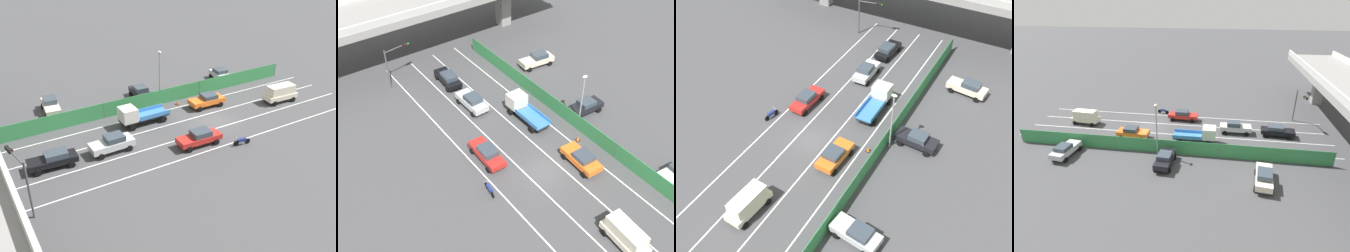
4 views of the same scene
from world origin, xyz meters
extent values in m
plane|color=#424244|center=(0.00, 0.00, 0.00)|extent=(300.00, 300.00, 0.00)
cube|color=silver|center=(-5.09, 4.05, 0.00)|extent=(0.14, 44.09, 0.01)
cube|color=silver|center=(-1.70, 4.05, 0.00)|extent=(0.14, 44.09, 0.01)
cube|color=silver|center=(1.70, 4.05, 0.00)|extent=(0.14, 44.09, 0.01)
cube|color=silver|center=(5.09, 4.05, 0.00)|extent=(0.14, 44.09, 0.01)
cube|color=#B2B2AD|center=(0.00, 23.90, 7.88)|extent=(47.14, 0.30, 0.90)
cube|color=gray|center=(-15.08, 28.09, 3.21)|extent=(1.72, 1.72, 6.43)
cube|color=#338447|center=(7.01, 4.05, 0.95)|extent=(0.06, 40.09, 1.90)
cylinder|color=#4C514C|center=(7.01, -16.00, 0.95)|extent=(0.10, 0.10, 1.90)
cylinder|color=#4C514C|center=(7.01, -2.64, 0.95)|extent=(0.10, 0.10, 1.90)
cylinder|color=#4C514C|center=(7.01, 10.73, 0.95)|extent=(0.10, 0.10, 1.90)
cylinder|color=#4C514C|center=(7.01, 24.09, 0.95)|extent=(0.10, 0.10, 1.90)
cube|color=beige|center=(0.04, -10.16, 0.77)|extent=(2.01, 4.42, 0.59)
cube|color=beige|center=(0.04, -10.16, 1.62)|extent=(1.75, 3.63, 1.10)
cylinder|color=black|center=(-0.72, -8.63, 0.32)|extent=(0.26, 0.65, 0.64)
cylinder|color=black|center=(1.00, -8.75, 0.32)|extent=(0.26, 0.65, 0.64)
cylinder|color=black|center=(-0.92, -11.56, 0.32)|extent=(0.26, 0.65, 0.64)
cylinder|color=black|center=(0.80, -11.68, 0.32)|extent=(0.26, 0.65, 0.64)
cube|color=black|center=(-0.01, 18.84, 0.76)|extent=(2.01, 4.71, 0.56)
cube|color=#333D47|center=(-0.04, 18.46, 1.32)|extent=(1.64, 2.21, 0.54)
cylinder|color=black|center=(-0.77, 20.46, 0.32)|extent=(0.26, 0.65, 0.64)
cylinder|color=black|center=(0.94, 20.35, 0.32)|extent=(0.26, 0.65, 0.64)
cylinder|color=black|center=(-0.97, 17.33, 0.32)|extent=(0.26, 0.65, 0.64)
cylinder|color=black|center=(0.74, 17.22, 0.32)|extent=(0.26, 0.65, 0.64)
cube|color=orange|center=(3.53, -1.32, 0.78)|extent=(2.04, 4.49, 0.60)
cube|color=#333D47|center=(3.52, -1.62, 1.33)|extent=(1.69, 1.87, 0.51)
cylinder|color=black|center=(2.70, 0.22, 0.32)|extent=(0.25, 0.65, 0.64)
cylinder|color=black|center=(4.52, 0.12, 0.32)|extent=(0.25, 0.65, 0.64)
cylinder|color=black|center=(2.55, -2.77, 0.32)|extent=(0.25, 0.65, 0.64)
cylinder|color=black|center=(4.36, -2.87, 0.32)|extent=(0.25, 0.65, 0.64)
cube|color=red|center=(-3.61, 4.72, 0.77)|extent=(1.89, 4.76, 0.58)
cube|color=#333D47|center=(-3.61, 4.54, 1.34)|extent=(1.58, 2.02, 0.57)
cylinder|color=black|center=(-4.40, 6.35, 0.32)|extent=(0.25, 0.65, 0.64)
cylinder|color=black|center=(-2.69, 6.28, 0.32)|extent=(0.25, 0.65, 0.64)
cylinder|color=black|center=(-4.52, 3.16, 0.32)|extent=(0.25, 0.65, 0.64)
cylinder|color=black|center=(-2.82, 3.10, 0.32)|extent=(0.25, 0.65, 0.64)
cube|color=#B7BABC|center=(-0.22, 12.93, 0.82)|extent=(1.87, 4.51, 0.69)
cube|color=#333D47|center=(-0.22, 12.61, 1.45)|extent=(1.61, 1.88, 0.58)
cylinder|color=black|center=(-1.14, 14.44, 0.32)|extent=(0.23, 0.64, 0.64)
cylinder|color=black|center=(0.65, 14.47, 0.32)|extent=(0.23, 0.64, 0.64)
cylinder|color=black|center=(-1.09, 11.39, 0.32)|extent=(0.23, 0.64, 0.64)
cylinder|color=black|center=(0.70, 11.42, 0.32)|extent=(0.23, 0.64, 0.64)
cube|color=black|center=(3.55, 7.31, 0.73)|extent=(1.59, 5.74, 0.25)
cube|color=beige|center=(3.54, 9.31, 1.60)|extent=(1.96, 1.73, 1.50)
cube|color=#3875BC|center=(3.56, 6.37, 0.90)|extent=(1.98, 3.87, 0.10)
cube|color=#3875BC|center=(2.62, 6.37, 1.13)|extent=(0.10, 3.86, 0.47)
cube|color=#3875BC|center=(4.50, 6.38, 1.13)|extent=(0.10, 3.86, 0.47)
cylinder|color=black|center=(2.57, 9.25, 0.40)|extent=(0.26, 0.80, 0.80)
cylinder|color=black|center=(4.52, 9.26, 0.40)|extent=(0.26, 0.80, 0.80)
cylinder|color=black|center=(2.59, 5.35, 0.40)|extent=(0.26, 0.80, 0.80)
cylinder|color=black|center=(4.54, 5.36, 0.40)|extent=(0.26, 0.80, 0.80)
cylinder|color=black|center=(-5.76, 1.61, 0.30)|extent=(0.19, 0.61, 0.60)
cylinder|color=black|center=(-5.98, 0.28, 0.30)|extent=(0.19, 0.61, 0.60)
cube|color=navy|center=(-5.87, 0.94, 0.58)|extent=(0.42, 0.95, 0.36)
cylinder|color=#B2B2B2|center=(-5.78, 1.50, 0.92)|extent=(0.60, 0.13, 0.03)
cube|color=#B2B5B7|center=(9.44, -8.11, 0.81)|extent=(4.42, 2.25, 0.65)
cube|color=#333D47|center=(9.85, -8.16, 1.37)|extent=(1.93, 1.76, 0.48)
cylinder|color=black|center=(7.91, -8.84, 0.32)|extent=(0.66, 0.29, 0.64)
cylinder|color=black|center=(8.11, -7.07, 0.32)|extent=(0.66, 0.29, 0.64)
cylinder|color=black|center=(10.77, -9.16, 0.32)|extent=(0.66, 0.29, 0.64)
cylinder|color=black|center=(10.97, -7.39, 0.32)|extent=(0.66, 0.29, 0.64)
cube|color=black|center=(9.70, 4.55, 0.81)|extent=(4.30, 1.96, 0.65)
cube|color=#333D47|center=(9.85, 4.54, 1.39)|extent=(1.85, 1.62, 0.51)
cylinder|color=black|center=(8.22, 3.75, 0.32)|extent=(0.65, 0.25, 0.64)
cylinder|color=black|center=(8.31, 5.49, 0.32)|extent=(0.65, 0.25, 0.64)
cylinder|color=black|center=(11.09, 3.61, 0.32)|extent=(0.65, 0.25, 0.64)
cylinder|color=black|center=(11.17, 5.35, 0.32)|extent=(0.65, 0.25, 0.64)
cube|color=beige|center=(11.58, 15.63, 0.83)|extent=(4.75, 2.21, 0.69)
cube|color=#333D47|center=(12.01, 15.58, 1.47)|extent=(2.13, 1.71, 0.59)
cylinder|color=black|center=(9.94, 14.96, 0.32)|extent=(0.66, 0.29, 0.64)
cylinder|color=black|center=(10.13, 16.65, 0.32)|extent=(0.66, 0.29, 0.64)
cylinder|color=black|center=(13.03, 14.61, 0.32)|extent=(0.66, 0.29, 0.64)
cylinder|color=black|center=(13.23, 16.30, 0.32)|extent=(0.66, 0.29, 0.64)
cylinder|color=#47474C|center=(-6.17, 22.18, 2.59)|extent=(0.18, 0.18, 5.19)
cylinder|color=#47474C|center=(-4.57, 22.47, 4.89)|extent=(3.23, 0.69, 0.12)
cube|color=black|center=(-3.29, 22.70, 4.89)|extent=(0.99, 0.44, 0.32)
sphere|color=#390706|center=(-3.55, 22.49, 4.89)|extent=(0.20, 0.20, 0.20)
sphere|color=#3B2806|center=(-3.26, 22.54, 4.89)|extent=(0.20, 0.20, 0.20)
sphere|color=green|center=(-2.96, 22.59, 4.89)|extent=(0.20, 0.20, 0.20)
cylinder|color=gray|center=(7.37, 3.09, 3.20)|extent=(0.16, 0.16, 6.40)
ellipsoid|color=silver|center=(7.37, 3.09, 6.58)|extent=(0.60, 0.36, 0.28)
cone|color=orange|center=(5.79, 1.46, 0.29)|extent=(0.36, 0.36, 0.57)
cube|color=black|center=(5.79, 1.46, 0.01)|extent=(0.47, 0.47, 0.03)
camera|label=1|loc=(-32.41, 25.50, 21.19)|focal=42.66mm
camera|label=2|loc=(-20.05, -21.33, 30.25)|focal=45.48mm
camera|label=3|loc=(17.76, -25.00, 29.52)|focal=43.67mm
camera|label=4|loc=(36.27, 10.66, 17.92)|focal=29.08mm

